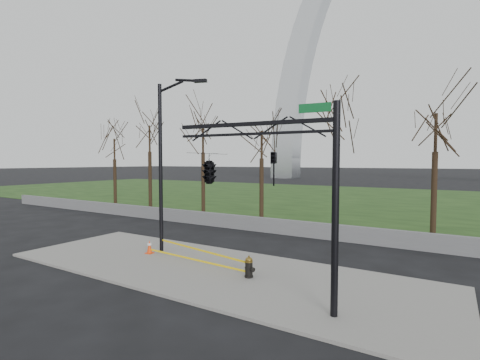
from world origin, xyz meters
The scene contains 11 objects.
ground centered at (0.00, 0.00, 0.00)m, with size 500.00×500.00×0.00m, color black.
sidewalk centered at (0.00, 0.00, 0.05)m, with size 18.00×6.00×0.10m, color gray.
grass_strip centered at (0.00, 30.00, 0.03)m, with size 120.00×40.00×0.06m, color #1B3714.
guardrail centered at (0.00, 8.00, 0.45)m, with size 60.00×0.30×0.90m, color #59595B.
gateway_arch centered at (0.00, 75.00, 32.50)m, with size 66.00×6.00×65.00m, color silver, non-canonical shape.
tree_row centered at (-1.14, 12.00, 4.09)m, with size 43.73×4.00×8.17m.
fire_hydrant centered at (1.95, -0.11, 0.47)m, with size 0.50×0.34×0.81m.
traffic_cone centered at (-3.69, 0.40, 0.41)m, with size 0.33×0.33×0.62m.
street_light centered at (-3.34, 1.12, 4.69)m, with size 2.30×0.96×8.21m.
traffic_signal_mast centered at (2.34, -1.97, 4.15)m, with size 5.08×2.52×6.00m.
caution_tape centered at (-0.84, 0.31, 0.46)m, with size 5.63×1.15×0.42m.
Camera 1 is at (8.25, -11.05, 4.36)m, focal length 26.04 mm.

